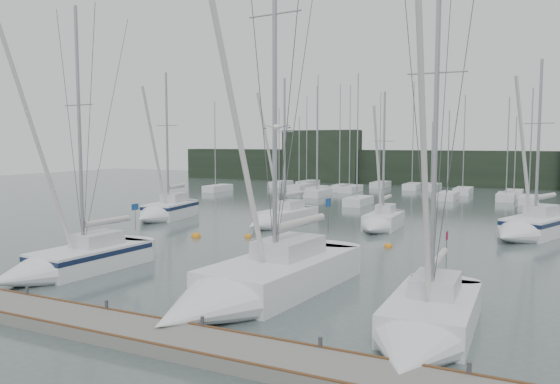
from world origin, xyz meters
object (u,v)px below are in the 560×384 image
(sailboat_mid_c, at_px, (380,223))
(sailboat_mid_d, at_px, (528,229))
(buoy_b, at_px, (388,247))
(sailboat_near_left, at_px, (63,264))
(sailboat_mid_b, at_px, (277,219))
(buoy_d, at_px, (248,237))
(buoy_c, at_px, (196,237))
(sailboat_near_center, at_px, (247,287))
(sailboat_near_right, at_px, (424,328))
(sailboat_mid_a, at_px, (163,212))
(buoy_a, at_px, (303,245))

(sailboat_mid_c, bearing_deg, sailboat_mid_d, 4.64)
(buoy_b, bearing_deg, sailboat_near_left, -130.66)
(sailboat_mid_b, bearing_deg, buoy_d, -78.52)
(sailboat_mid_d, distance_m, buoy_c, 21.47)
(sailboat_mid_c, bearing_deg, sailboat_mid_b, -168.28)
(sailboat_near_left, height_order, sailboat_mid_b, sailboat_near_left)
(sailboat_near_center, height_order, sailboat_mid_b, sailboat_near_center)
(buoy_b, bearing_deg, sailboat_near_right, -70.91)
(sailboat_near_left, bearing_deg, sailboat_near_center, 4.04)
(sailboat_mid_a, relative_size, buoy_c, 19.83)
(sailboat_mid_d, bearing_deg, buoy_a, -123.85)
(sailboat_near_right, relative_size, sailboat_mid_d, 1.14)
(sailboat_near_right, relative_size, buoy_c, 22.37)
(sailboat_mid_b, distance_m, sailboat_mid_d, 16.94)
(sailboat_mid_c, bearing_deg, buoy_d, -137.75)
(sailboat_mid_d, relative_size, buoy_b, 24.98)
(sailboat_mid_d, bearing_deg, buoy_c, -133.98)
(sailboat_near_center, xyz_separation_m, sailboat_mid_b, (-7.59, 17.58, -0.09))
(sailboat_mid_c, height_order, buoy_a, sailboat_mid_c)
(sailboat_mid_b, distance_m, sailboat_mid_c, 7.44)
(sailboat_mid_a, height_order, buoy_d, sailboat_mid_a)
(sailboat_mid_d, relative_size, buoy_c, 19.59)
(sailboat_mid_a, height_order, sailboat_mid_b, sailboat_mid_a)
(sailboat_near_center, distance_m, buoy_a, 12.21)
(buoy_b, bearing_deg, sailboat_mid_d, 43.65)
(sailboat_mid_b, bearing_deg, sailboat_mid_d, 16.78)
(sailboat_mid_b, height_order, buoy_c, sailboat_mid_b)
(sailboat_mid_c, bearing_deg, sailboat_near_center, -90.87)
(sailboat_mid_b, distance_m, buoy_b, 10.29)
(buoy_b, xyz_separation_m, buoy_c, (-12.12, -2.27, 0.00))
(sailboat_mid_d, bearing_deg, buoy_d, -133.94)
(sailboat_near_center, bearing_deg, sailboat_near_left, -174.21)
(sailboat_near_right, xyz_separation_m, sailboat_mid_c, (-7.33, 20.66, 0.00))
(sailboat_near_left, height_order, sailboat_mid_a, sailboat_near_left)
(sailboat_mid_d, height_order, buoy_a, sailboat_mid_d)
(sailboat_mid_a, distance_m, buoy_a, 15.23)
(sailboat_mid_d, xyz_separation_m, buoy_d, (-16.32, -7.76, -0.63))
(sailboat_near_center, relative_size, sailboat_mid_c, 1.84)
(buoy_d, bearing_deg, sailboat_near_right, -44.62)
(sailboat_mid_a, relative_size, buoy_d, 25.30)
(sailboat_near_center, relative_size, sailboat_mid_d, 1.54)
(sailboat_near_center, relative_size, buoy_b, 38.56)
(sailboat_near_left, relative_size, sailboat_mid_d, 1.08)
(sailboat_near_left, bearing_deg, sailboat_mid_d, 51.20)
(sailboat_mid_a, bearing_deg, buoy_d, -29.79)
(sailboat_near_center, distance_m, sailboat_mid_c, 19.34)
(sailboat_near_center, xyz_separation_m, sailboat_mid_c, (-0.36, 19.34, -0.11))
(buoy_a, bearing_deg, sailboat_mid_a, 161.25)
(sailboat_near_right, xyz_separation_m, sailboat_mid_d, (2.14, 21.75, 0.12))
(sailboat_mid_a, xyz_separation_m, buoy_b, (19.19, -3.22, -0.63))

